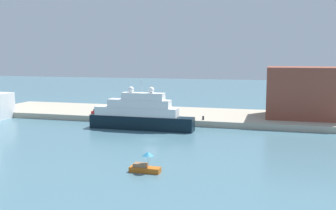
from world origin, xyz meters
TOP-DOWN VIEW (x-y plane):
  - ground at (0.00, 0.00)m, footprint 400.00×400.00m
  - quay_dock at (0.00, 27.47)m, footprint 110.00×22.93m
  - large_yacht at (-5.69, 9.77)m, footprint 23.68×3.54m
  - small_motorboat at (5.78, -20.26)m, footprint 4.38×1.63m
  - harbor_building at (30.20, 28.22)m, footprint 17.97×13.91m
  - parked_car at (-20.20, 19.50)m, footprint 4.09×1.80m
  - person_figure at (-16.42, 20.26)m, footprint 0.36×0.36m
  - mooring_bollard at (7.15, 17.69)m, footprint 0.46×0.46m

SIDE VIEW (x-z plane):
  - ground at x=0.00m, z-range 0.00..0.00m
  - quay_dock at x=0.00m, z-range 0.00..1.41m
  - small_motorboat at x=5.78m, z-range -0.55..2.42m
  - mooring_bollard at x=7.15m, z-range 1.41..2.31m
  - parked_car at x=-20.20m, z-range 1.32..2.68m
  - person_figure at x=-16.42m, z-range 1.35..3.10m
  - large_yacht at x=-5.69m, z-range -2.27..8.87m
  - harbor_building at x=30.20m, z-range 1.41..13.63m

